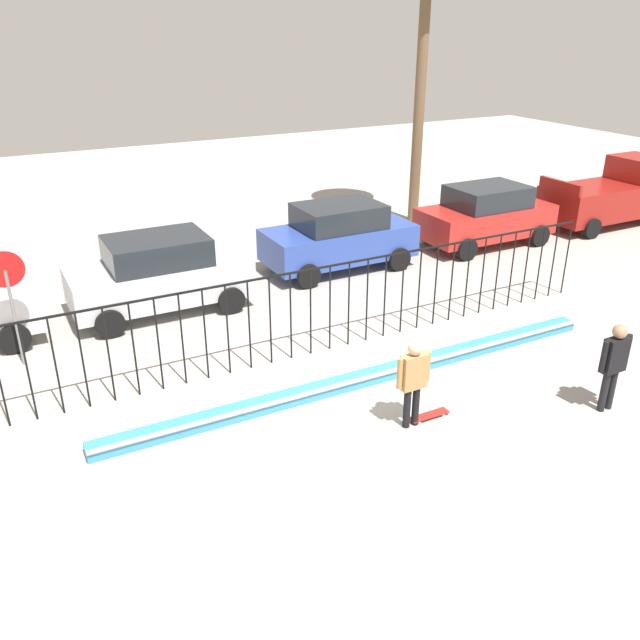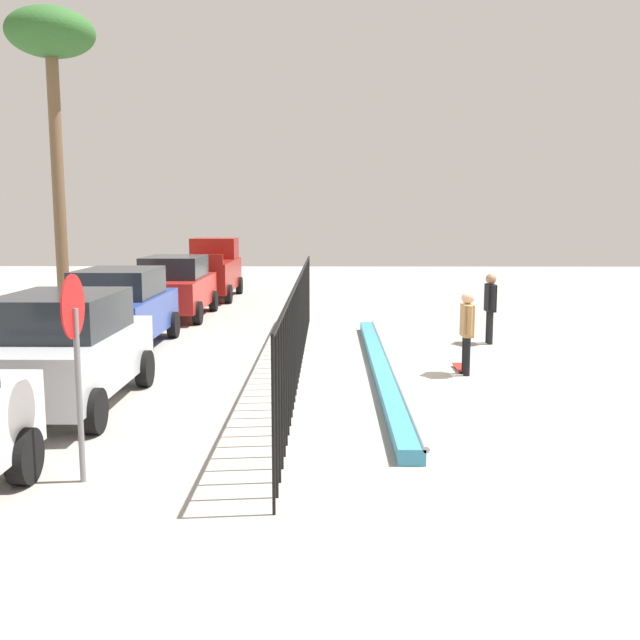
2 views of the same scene
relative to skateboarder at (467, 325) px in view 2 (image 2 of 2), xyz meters
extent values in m
plane|color=#9E9991|center=(0.16, 0.49, -1.01)|extent=(60.00, 60.00, 0.00)
cube|color=teal|center=(0.16, 1.68, -0.90)|extent=(11.00, 0.36, 0.22)
cylinder|color=#B2B2B7|center=(0.16, 1.50, -0.79)|extent=(11.00, 0.09, 0.09)
cylinder|color=black|center=(-6.84, 3.33, -0.03)|extent=(0.04, 0.04, 1.96)
cylinder|color=black|center=(-6.38, 3.33, -0.03)|extent=(0.04, 0.04, 1.96)
cylinder|color=black|center=(-5.91, 3.33, -0.03)|extent=(0.04, 0.04, 1.96)
cylinder|color=black|center=(-5.44, 3.33, -0.03)|extent=(0.04, 0.04, 1.96)
cylinder|color=black|center=(-4.98, 3.33, -0.03)|extent=(0.04, 0.04, 1.96)
cylinder|color=black|center=(-4.51, 3.33, -0.03)|extent=(0.04, 0.04, 1.96)
cylinder|color=black|center=(-4.04, 3.33, -0.03)|extent=(0.04, 0.04, 1.96)
cylinder|color=black|center=(-3.58, 3.33, -0.03)|extent=(0.04, 0.04, 1.96)
cylinder|color=black|center=(-3.11, 3.33, -0.03)|extent=(0.04, 0.04, 1.96)
cylinder|color=black|center=(-2.64, 3.33, -0.03)|extent=(0.04, 0.04, 1.96)
cylinder|color=black|center=(-2.18, 3.33, -0.03)|extent=(0.04, 0.04, 1.96)
cylinder|color=black|center=(-1.71, 3.33, -0.03)|extent=(0.04, 0.04, 1.96)
cylinder|color=black|center=(-1.24, 3.33, -0.03)|extent=(0.04, 0.04, 1.96)
cylinder|color=black|center=(-0.78, 3.33, -0.03)|extent=(0.04, 0.04, 1.96)
cylinder|color=black|center=(-0.31, 3.33, -0.03)|extent=(0.04, 0.04, 1.96)
cylinder|color=black|center=(0.16, 3.33, -0.03)|extent=(0.04, 0.04, 1.96)
cylinder|color=black|center=(0.62, 3.33, -0.03)|extent=(0.04, 0.04, 1.96)
cylinder|color=black|center=(1.09, 3.33, -0.03)|extent=(0.04, 0.04, 1.96)
cylinder|color=black|center=(1.56, 3.33, -0.03)|extent=(0.04, 0.04, 1.96)
cylinder|color=black|center=(2.02, 3.33, -0.03)|extent=(0.04, 0.04, 1.96)
cylinder|color=black|center=(2.49, 3.33, -0.03)|extent=(0.04, 0.04, 1.96)
cylinder|color=black|center=(2.96, 3.33, -0.03)|extent=(0.04, 0.04, 1.96)
cylinder|color=black|center=(3.42, 3.33, -0.03)|extent=(0.04, 0.04, 1.96)
cylinder|color=black|center=(3.89, 3.33, -0.03)|extent=(0.04, 0.04, 1.96)
cylinder|color=black|center=(4.36, 3.33, -0.03)|extent=(0.04, 0.04, 1.96)
cylinder|color=black|center=(4.82, 3.33, -0.03)|extent=(0.04, 0.04, 1.96)
cylinder|color=black|center=(5.29, 3.33, -0.03)|extent=(0.04, 0.04, 1.96)
cylinder|color=black|center=(5.76, 3.33, -0.03)|extent=(0.04, 0.04, 1.96)
cylinder|color=black|center=(6.22, 3.33, -0.03)|extent=(0.04, 0.04, 1.96)
cylinder|color=black|center=(6.69, 3.33, -0.03)|extent=(0.04, 0.04, 1.96)
cylinder|color=black|center=(7.16, 3.33, -0.03)|extent=(0.04, 0.04, 1.96)
cube|color=black|center=(0.16, 3.33, 0.93)|extent=(14.00, 0.04, 0.04)
cylinder|color=black|center=(-0.09, 0.00, -0.62)|extent=(0.13, 0.13, 0.78)
cylinder|color=black|center=(0.09, 0.00, -0.62)|extent=(0.13, 0.13, 0.78)
cube|color=#A87A47|center=(0.00, 0.00, 0.10)|extent=(0.48, 0.20, 0.64)
sphere|color=tan|center=(0.00, 0.00, 0.54)|extent=(0.25, 0.25, 0.25)
cylinder|color=#A87A47|center=(-0.29, 0.00, 0.13)|extent=(0.10, 0.10, 0.58)
cylinder|color=#A87A47|center=(0.29, 0.00, 0.13)|extent=(0.10, 0.10, 0.58)
cube|color=#A51E19|center=(0.44, 0.03, -0.94)|extent=(0.80, 0.20, 0.02)
cylinder|color=silver|center=(0.71, 0.11, -0.98)|extent=(0.05, 0.03, 0.05)
cylinder|color=silver|center=(0.71, -0.04, -0.98)|extent=(0.05, 0.03, 0.05)
cylinder|color=silver|center=(0.17, 0.11, -0.98)|extent=(0.05, 0.03, 0.05)
cylinder|color=silver|center=(0.17, -0.04, -0.98)|extent=(0.05, 0.03, 0.05)
cylinder|color=black|center=(3.43, -1.24, -0.60)|extent=(0.14, 0.14, 0.81)
cylinder|color=black|center=(3.62, -1.24, -0.60)|extent=(0.14, 0.14, 0.81)
cube|color=black|center=(3.53, -1.24, 0.14)|extent=(0.49, 0.21, 0.67)
sphere|color=#A87A5B|center=(3.53, -1.24, 0.60)|extent=(0.26, 0.26, 0.26)
cylinder|color=black|center=(3.23, -1.24, 0.17)|extent=(0.11, 0.11, 0.60)
cylinder|color=black|center=(3.82, -1.24, 0.17)|extent=(0.11, 0.11, 0.60)
cylinder|color=black|center=(-5.98, 6.35, -0.67)|extent=(0.68, 0.22, 0.68)
cube|color=#B7BABF|center=(-2.53, 7.11, -0.22)|extent=(4.30, 1.90, 0.90)
cube|color=#1E2328|center=(-2.53, 7.11, 0.56)|extent=(2.37, 1.71, 0.66)
cylinder|color=black|center=(-1.07, 8.06, -0.67)|extent=(0.68, 0.22, 0.68)
cylinder|color=black|center=(-1.07, 6.16, -0.67)|extent=(0.68, 0.22, 0.68)
cylinder|color=black|center=(-3.99, 6.16, -0.67)|extent=(0.68, 0.22, 0.68)
cube|color=#2D479E|center=(2.83, 7.72, -0.22)|extent=(4.30, 1.90, 0.90)
cube|color=#1E2328|center=(2.83, 7.72, 0.56)|extent=(2.37, 1.71, 0.66)
cylinder|color=black|center=(4.29, 8.67, -0.67)|extent=(0.68, 0.22, 0.68)
cylinder|color=black|center=(4.29, 6.77, -0.67)|extent=(0.68, 0.22, 0.68)
cylinder|color=black|center=(1.37, 8.67, -0.67)|extent=(0.68, 0.22, 0.68)
cylinder|color=black|center=(1.37, 6.77, -0.67)|extent=(0.68, 0.22, 0.68)
cube|color=#B2231E|center=(8.03, 7.50, -0.22)|extent=(4.30, 1.90, 0.90)
cube|color=#1E2328|center=(8.03, 7.50, 0.56)|extent=(2.37, 1.71, 0.66)
cylinder|color=black|center=(9.50, 8.45, -0.67)|extent=(0.68, 0.22, 0.68)
cylinder|color=black|center=(9.50, 6.55, -0.67)|extent=(0.68, 0.22, 0.68)
cylinder|color=black|center=(6.57, 8.45, -0.67)|extent=(0.68, 0.22, 0.68)
cylinder|color=black|center=(6.57, 6.55, -0.67)|extent=(0.68, 0.22, 0.68)
cube|color=maroon|center=(13.20, 7.29, -0.12)|extent=(4.70, 1.90, 1.10)
cube|color=maroon|center=(14.65, 7.29, 0.83)|extent=(1.50, 1.75, 0.80)
cube|color=maroon|center=(10.91, 7.29, 0.61)|extent=(0.12, 1.75, 0.36)
cylinder|color=black|center=(14.79, 8.24, -0.67)|extent=(0.68, 0.22, 0.68)
cylinder|color=black|center=(14.79, 6.34, -0.67)|extent=(0.68, 0.22, 0.68)
cylinder|color=black|center=(11.60, 8.24, -0.67)|extent=(0.68, 0.22, 0.68)
cylinder|color=black|center=(11.60, 6.34, -0.67)|extent=(0.68, 0.22, 0.68)
cylinder|color=slate|center=(-5.90, 5.69, 0.04)|extent=(0.07, 0.07, 2.10)
cylinder|color=red|center=(-5.90, 5.71, 1.11)|extent=(0.76, 0.02, 0.76)
cylinder|color=brown|center=(7.61, 10.81, 2.84)|extent=(0.36, 0.36, 7.69)
ellipsoid|color=#2D6028|center=(7.61, 10.81, 7.38)|extent=(2.54, 2.54, 1.40)
camera|label=1|loc=(-6.10, -8.13, 5.69)|focal=37.22mm
camera|label=2|loc=(-14.17, 2.75, 2.17)|focal=40.55mm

